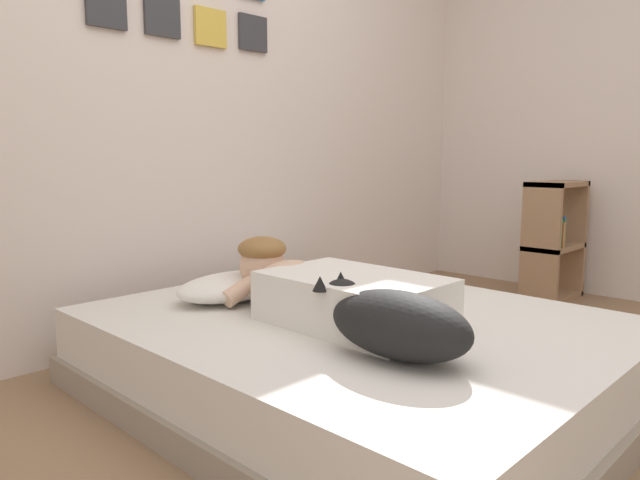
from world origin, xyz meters
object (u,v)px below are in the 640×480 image
at_px(cell_phone, 369,307).
at_px(bookshelf, 553,240).
at_px(person_lying, 325,289).
at_px(dog, 391,321).
at_px(pillow, 233,286).
at_px(bed, 356,355).
at_px(coffee_cup, 312,281).

height_order(cell_phone, bookshelf, bookshelf).
bearing_deg(person_lying, dog, -110.67).
bearing_deg(cell_phone, pillow, 119.70).
distance_m(dog, cell_phone, 0.56).
bearing_deg(bookshelf, bed, -177.65).
height_order(pillow, cell_phone, pillow).
bearing_deg(dog, person_lying, 69.33).
relative_size(person_lying, bookshelf, 1.23).
distance_m(bed, cell_phone, 0.20).
distance_m(pillow, bookshelf, 2.22).
bearing_deg(dog, coffee_cup, 60.07).
height_order(bed, cell_phone, cell_phone).
bearing_deg(dog, pillow, 84.11).
distance_m(person_lying, dog, 0.46).
bearing_deg(coffee_cup, bed, -114.68).
relative_size(pillow, person_lying, 0.57).
bearing_deg(bed, person_lying, 144.53).
xyz_separation_m(pillow, cell_phone, (0.29, -0.50, -0.05)).
bearing_deg(cell_phone, coffee_cup, 78.83).
relative_size(dog, bookshelf, 0.77).
xyz_separation_m(bed, bookshelf, (2.01, 0.08, 0.23)).
relative_size(bed, coffee_cup, 15.28).
height_order(coffee_cup, bookshelf, bookshelf).
bearing_deg(bookshelf, dog, -168.98).
distance_m(pillow, coffee_cup, 0.38).
bearing_deg(person_lying, cell_phone, -7.91).
bearing_deg(pillow, cell_phone, -60.30).
height_order(pillow, person_lying, person_lying).
xyz_separation_m(bed, coffee_cup, (0.20, 0.44, 0.19)).
relative_size(bed, pillow, 3.67).
bearing_deg(bed, dog, -125.62).
relative_size(pillow, coffee_cup, 4.16).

